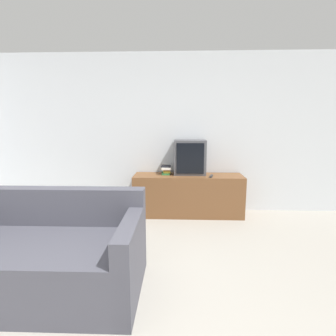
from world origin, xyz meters
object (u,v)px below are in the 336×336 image
Objects in this scene: couch at (40,258)px; book_stack at (166,170)px; television at (190,157)px; remote_on_stand at (211,176)px; tv_stand at (188,195)px.

book_stack is (1.03, 2.07, 0.43)m from couch.
television is 0.31× the size of couch.
television is 0.47m from remote_on_stand.
remote_on_stand is at bearing -15.29° from book_stack.
couch reaches higher than tv_stand.
television is 3.30× the size of remote_on_stand.
tv_stand is 2.43m from couch.
tv_stand is at bearing -10.90° from book_stack.
tv_stand is at bearing -106.50° from television.
couch is at bearing -124.06° from television.
tv_stand is 0.50m from remote_on_stand.
remote_on_stand reaches higher than tv_stand.
couch is 10.62× the size of remote_on_stand.
couch is (-1.41, -2.08, -0.64)m from television.
television is at bearing 147.68° from remote_on_stand.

